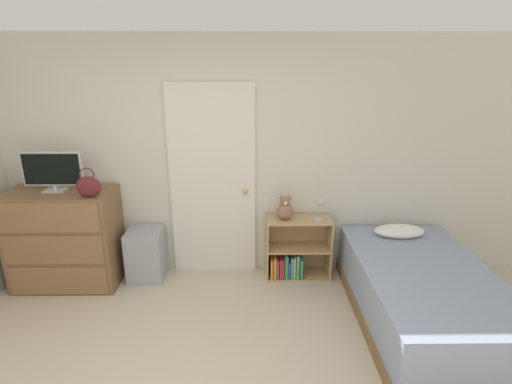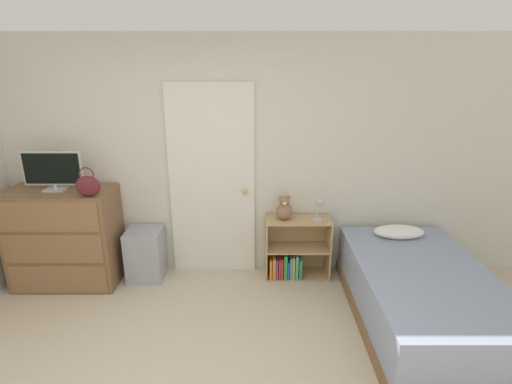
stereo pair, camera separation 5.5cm
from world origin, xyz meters
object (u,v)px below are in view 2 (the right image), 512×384
(storage_bin, at_px, (147,254))
(bed, at_px, (423,296))
(bookshelf, at_px, (293,254))
(handbag, at_px, (89,186))
(dresser, at_px, (66,237))
(tv, at_px, (54,170))
(desk_lamp, at_px, (321,204))
(teddy_bear, at_px, (285,209))

(storage_bin, bearing_deg, bed, -16.53)
(bookshelf, bearing_deg, handbag, -171.38)
(dresser, xyz_separation_m, storage_bin, (0.80, 0.09, -0.24))
(storage_bin, bearing_deg, tv, -174.99)
(handbag, xyz_separation_m, storage_bin, (0.41, 0.27, -0.86))
(storage_bin, distance_m, bookshelf, 1.60)
(tv, bearing_deg, handbag, -25.51)
(handbag, height_order, bookshelf, handbag)
(bed, bearing_deg, handbag, 170.36)
(storage_bin, relative_size, bed, 0.28)
(handbag, distance_m, desk_lamp, 2.30)
(teddy_bear, bearing_deg, handbag, -170.98)
(dresser, distance_m, tv, 0.73)
(dresser, relative_size, teddy_bear, 3.98)
(tv, xyz_separation_m, handbag, (0.42, -0.20, -0.10))
(bed, bearing_deg, storage_bin, 163.47)
(tv, distance_m, bookshelf, 2.62)
(desk_lamp, bearing_deg, bed, -43.53)
(desk_lamp, distance_m, bed, 1.29)
(teddy_bear, bearing_deg, dresser, -176.97)
(teddy_bear, bearing_deg, storage_bin, -178.86)
(bed, bearing_deg, teddy_bear, 145.18)
(desk_lamp, bearing_deg, dresser, -178.29)
(tv, relative_size, handbag, 2.02)
(bookshelf, height_order, desk_lamp, desk_lamp)
(tv, bearing_deg, desk_lamp, 1.28)
(dresser, height_order, storage_bin, dresser)
(tv, height_order, bed, tv)
(storage_bin, xyz_separation_m, desk_lamp, (1.87, -0.01, 0.58))
(handbag, height_order, storage_bin, handbag)
(dresser, relative_size, tv, 1.79)
(handbag, height_order, teddy_bear, handbag)
(storage_bin, xyz_separation_m, bed, (2.69, -0.80, -0.01))
(dresser, xyz_separation_m, bed, (3.49, -0.71, -0.25))
(handbag, bearing_deg, tv, 154.49)
(dresser, height_order, bookshelf, dresser)
(teddy_bear, distance_m, bed, 1.54)
(bookshelf, bearing_deg, bed, -37.34)
(bookshelf, bearing_deg, dresser, -177.05)
(storage_bin, distance_m, teddy_bear, 1.59)
(bookshelf, relative_size, desk_lamp, 2.67)
(tv, distance_m, handbag, 0.48)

